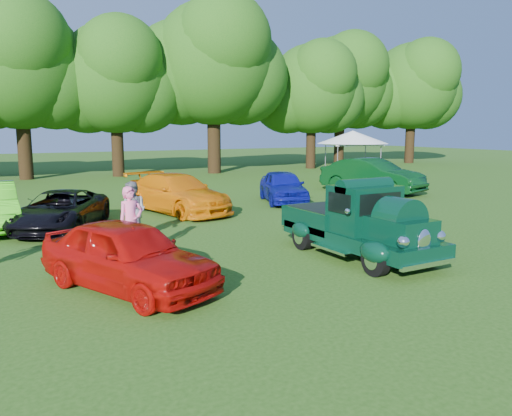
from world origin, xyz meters
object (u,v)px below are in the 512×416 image
hero_pickup (358,225)px  spectator_grey (133,211)px  red_convertible (128,255)px  back_car_green (372,176)px  back_car_orange (177,193)px  canopy_tent (353,138)px  back_car_blue (283,186)px  spectator_pink (131,222)px  back_car_black (60,210)px

hero_pickup → spectator_grey: hero_pickup is taller
red_convertible → back_car_green: (14.01, 8.81, 0.15)m
hero_pickup → back_car_orange: 8.20m
back_car_orange → canopy_tent: (11.99, 4.64, 1.83)m
back_car_blue → spectator_pink: size_ratio=2.31×
back_car_black → back_car_blue: 9.02m
spectator_pink → red_convertible: bearing=-117.8°
back_car_black → canopy_tent: 17.31m
back_car_green → spectator_grey: (-12.70, -4.52, -0.02)m
back_car_black → back_car_green: back_car_green is taller
back_car_green → spectator_grey: bearing=-176.8°
red_convertible → back_car_blue: (8.62, 8.19, -0.00)m
red_convertible → spectator_pink: size_ratio=2.32×
spectator_pink → canopy_tent: bearing=22.7°
spectator_grey → back_car_black: bearing=176.8°
spectator_grey → hero_pickup: bearing=6.4°
back_car_black → back_car_orange: 4.35m
back_car_green → back_car_black: bearing=172.2°
red_convertible → spectator_grey: 4.49m
hero_pickup → canopy_tent: 16.53m
red_convertible → back_car_black: (-0.27, 6.67, -0.08)m
back_car_orange → back_car_blue: back_car_orange is taller
hero_pickup → back_car_blue: size_ratio=1.13×
hero_pickup → spectator_grey: size_ratio=2.76×
spectator_pink → back_car_blue: bearing=25.2°
spectator_pink → spectator_grey: bearing=62.1°
back_car_orange → spectator_pink: bearing=-134.5°
hero_pickup → back_car_blue: hero_pickup is taller
spectator_pink → canopy_tent: canopy_tent is taller
back_car_blue → spectator_grey: size_ratio=2.44×
back_car_blue → back_car_black: bearing=-149.5°
back_car_green → spectator_pink: bearing=-170.7°
back_car_orange → spectator_grey: size_ratio=3.03×
back_car_orange → spectator_pink: (-3.17, -5.47, 0.14)m
red_convertible → hero_pickup: bearing=-25.2°
red_convertible → spectator_pink: 2.55m
back_car_orange → back_car_blue: size_ratio=1.24×
red_convertible → canopy_tent: canopy_tent is taller
back_car_orange → back_car_blue: 4.72m
back_car_green → spectator_pink: spectator_pink is taller
canopy_tent → back_car_blue: bearing=-149.1°
back_car_green → spectator_grey: 13.48m
back_car_black → back_car_orange: (4.18, 1.23, 0.11)m
hero_pickup → red_convertible: size_ratio=1.13×
red_convertible → back_car_blue: 11.89m
back_car_black → spectator_pink: (1.01, -4.24, 0.25)m
back_car_black → red_convertible: bearing=-58.7°
back_car_orange → spectator_grey: bearing=-140.2°
red_convertible → canopy_tent: bearing=14.6°
back_car_black → canopy_tent: canopy_tent is taller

